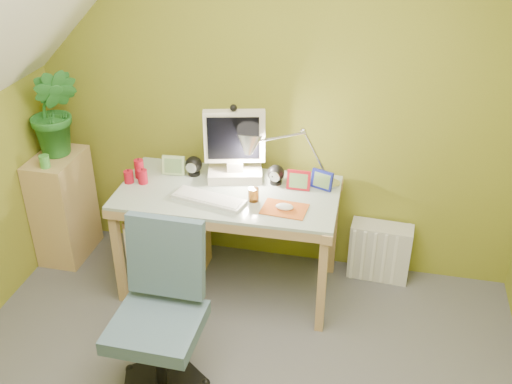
% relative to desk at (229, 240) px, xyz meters
% --- Properties ---
extents(wall_back, '(3.20, 0.01, 2.40)m').
position_rel_desk_xyz_m(wall_back, '(0.22, 0.42, 0.83)').
color(wall_back, olive).
rests_on(wall_back, floor).
extents(desk, '(1.37, 0.70, 0.73)m').
position_rel_desk_xyz_m(desk, '(0.00, 0.00, 0.00)').
color(desk, tan).
rests_on(desk, floor).
extents(monitor, '(0.45, 0.33, 0.56)m').
position_rel_desk_xyz_m(monitor, '(0.00, 0.18, 0.64)').
color(monitor, silver).
rests_on(monitor, desk).
extents(speaker_left, '(0.11, 0.11, 0.13)m').
position_rel_desk_xyz_m(speaker_left, '(-0.27, 0.16, 0.43)').
color(speaker_left, black).
rests_on(speaker_left, desk).
extents(speaker_right, '(0.13, 0.13, 0.13)m').
position_rel_desk_xyz_m(speaker_right, '(0.27, 0.16, 0.43)').
color(speaker_right, black).
rests_on(speaker_right, desk).
extents(keyboard, '(0.46, 0.23, 0.02)m').
position_rel_desk_xyz_m(keyboard, '(-0.08, -0.14, 0.38)').
color(keyboard, silver).
rests_on(keyboard, desk).
extents(mousepad, '(0.27, 0.20, 0.01)m').
position_rel_desk_xyz_m(mousepad, '(0.38, -0.14, 0.37)').
color(mousepad, '#BD551D').
rests_on(mousepad, desk).
extents(mouse, '(0.11, 0.07, 0.04)m').
position_rel_desk_xyz_m(mouse, '(0.38, -0.14, 0.38)').
color(mouse, white).
rests_on(mouse, mousepad).
extents(amber_tumbler, '(0.07, 0.07, 0.08)m').
position_rel_desk_xyz_m(amber_tumbler, '(0.18, -0.08, 0.41)').
color(amber_tumbler, '#8E4D14').
rests_on(amber_tumbler, desk).
extents(candle_cluster, '(0.18, 0.16, 0.12)m').
position_rel_desk_xyz_m(candle_cluster, '(-0.60, 0.01, 0.43)').
color(candle_cluster, '#B20F24').
rests_on(candle_cluster, desk).
extents(photo_frame_red, '(0.15, 0.02, 0.12)m').
position_rel_desk_xyz_m(photo_frame_red, '(0.42, 0.12, 0.43)').
color(photo_frame_red, red).
rests_on(photo_frame_red, desk).
extents(photo_frame_blue, '(0.14, 0.07, 0.12)m').
position_rel_desk_xyz_m(photo_frame_blue, '(0.56, 0.16, 0.43)').
color(photo_frame_blue, '#161E97').
rests_on(photo_frame_blue, desk).
extents(photo_frame_green, '(0.15, 0.03, 0.13)m').
position_rel_desk_xyz_m(photo_frame_green, '(-0.40, 0.14, 0.43)').
color(photo_frame_green, '#B2D491').
rests_on(photo_frame_green, desk).
extents(desk_lamp, '(0.57, 0.35, 0.57)m').
position_rel_desk_xyz_m(desk_lamp, '(0.45, 0.18, 0.65)').
color(desk_lamp, silver).
rests_on(desk_lamp, desk).
extents(side_ledge, '(0.29, 0.44, 0.78)m').
position_rel_desk_xyz_m(side_ledge, '(-1.23, 0.11, 0.02)').
color(side_ledge, tan).
rests_on(side_ledge, floor).
extents(potted_plant, '(0.37, 0.31, 0.61)m').
position_rel_desk_xyz_m(potted_plant, '(-1.20, 0.16, 0.72)').
color(potted_plant, '#236A29').
rests_on(potted_plant, side_ledge).
extents(green_cup, '(0.07, 0.07, 0.08)m').
position_rel_desk_xyz_m(green_cup, '(-1.21, -0.04, 0.45)').
color(green_cup, green).
rests_on(green_cup, side_ledge).
extents(task_chair, '(0.51, 0.51, 0.92)m').
position_rel_desk_xyz_m(task_chair, '(-0.13, -0.96, 0.10)').
color(task_chair, '#41596A').
rests_on(task_chair, floor).
extents(radiator, '(0.41, 0.18, 0.40)m').
position_rel_desk_xyz_m(radiator, '(0.96, 0.32, -0.16)').
color(radiator, silver).
rests_on(radiator, floor).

